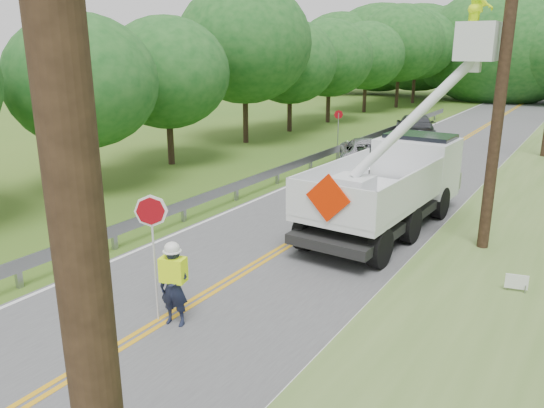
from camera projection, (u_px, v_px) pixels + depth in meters
The scene contains 12 objects.
ground at pixel (104, 357), 9.98m from camera, with size 140.00×140.00×0.00m, color #315F1A.
road at pixel (377, 192), 21.37m from camera, with size 7.20×96.00×0.03m.
guardrail at pixel (301, 163), 23.99m from camera, with size 0.18×48.00×0.77m.
utility_poles at pixel (541, 56), 19.79m from camera, with size 1.60×43.30×10.00m.
treeline_left at pixel (324, 52), 38.14m from camera, with size 9.11×55.20×9.49m.
treeline_horizon at pixel (535, 48), 54.04m from camera, with size 55.69×14.29×12.53m.
flagger at pixel (173, 280), 10.88m from camera, with size 1.08×0.55×2.76m.
bucket_truck at pixel (402, 174), 17.13m from camera, with size 4.39×7.80×7.40m.
suv_silver at pixel (368, 155), 24.49m from camera, with size 2.69×5.83×1.62m, color #AFB0B7.
suv_darkgrey at pixel (415, 128), 32.65m from camera, with size 2.28×5.60×1.63m, color #3B3E43.
stop_sign_permanent at pixel (338, 125), 29.22m from camera, with size 0.44×0.26×2.29m.
yard_sign at pixel (516, 283), 11.93m from camera, with size 0.48×0.14×0.71m.
Camera 1 is at (7.33, -5.74, 5.61)m, focal length 35.03 mm.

